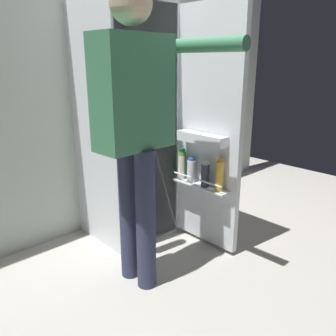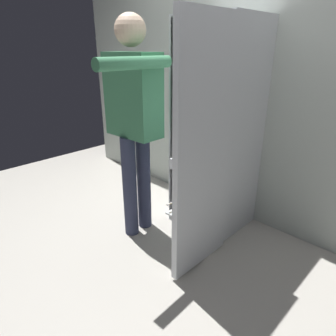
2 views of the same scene
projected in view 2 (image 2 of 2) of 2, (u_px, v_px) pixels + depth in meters
name	position (u px, v px, depth m)	size (l,w,h in m)	color
ground_plane	(173.00, 243.00, 2.51)	(5.50, 5.50, 0.00)	#B7B2A8
kitchen_wall	(243.00, 72.00, 2.58)	(4.40, 0.10, 2.69)	beige
refrigerator	(215.00, 132.00, 2.48)	(0.63, 1.14, 1.77)	silver
person	(135.00, 112.00, 2.30)	(0.59, 0.78, 1.77)	#2D334C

